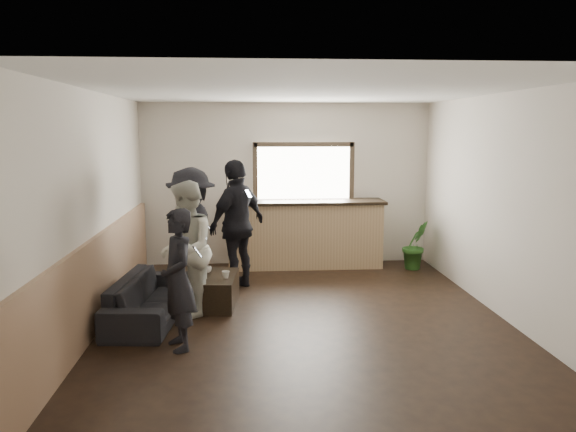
{
  "coord_description": "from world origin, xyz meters",
  "views": [
    {
      "loc": [
        -0.69,
        -6.74,
        2.35
      ],
      "look_at": [
        -0.16,
        0.4,
        1.24
      ],
      "focal_mm": 35.0,
      "sensor_mm": 36.0,
      "label": 1
    }
  ],
  "objects": [
    {
      "name": "person_d",
      "position": [
        -0.83,
        1.45,
        0.96
      ],
      "size": [
        1.08,
        1.16,
        1.92
      ],
      "rotation": [
        0.0,
        0.0,
        -2.26
      ],
      "color": "black",
      "rests_on": "ground"
    },
    {
      "name": "person_c",
      "position": [
        -1.46,
        0.96,
        0.92
      ],
      "size": [
        0.82,
        1.26,
        1.84
      ],
      "rotation": [
        0.0,
        0.0,
        -1.7
      ],
      "color": "black",
      "rests_on": "ground"
    },
    {
      "name": "cup_a",
      "position": [
        -1.24,
        0.78,
        0.45
      ],
      "size": [
        0.16,
        0.16,
        0.09
      ],
      "primitive_type": "imported",
      "rotation": [
        0.0,
        0.0,
        2.38
      ],
      "color": "silver",
      "rests_on": "coffee_table"
    },
    {
      "name": "room_shell",
      "position": [
        -0.74,
        0.0,
        1.47
      ],
      "size": [
        5.01,
        6.01,
        2.8
      ],
      "color": "silver",
      "rests_on": "ground"
    },
    {
      "name": "potted_plant",
      "position": [
        2.15,
        2.37,
        0.41
      ],
      "size": [
        0.56,
        0.5,
        0.83
      ],
      "primitive_type": "imported",
      "rotation": [
        0.0,
        0.0,
        0.35
      ],
      "color": "#2D6623",
      "rests_on": "ground"
    },
    {
      "name": "person_b",
      "position": [
        -1.46,
        0.22,
        0.86
      ],
      "size": [
        0.69,
        0.86,
        1.72
      ],
      "rotation": [
        0.0,
        0.0,
        -1.53
      ],
      "color": "beige",
      "rests_on": "ground"
    },
    {
      "name": "ground",
      "position": [
        0.0,
        0.0,
        0.0
      ],
      "size": [
        5.0,
        6.0,
        0.01
      ],
      "primitive_type": "cube",
      "color": "black"
    },
    {
      "name": "coffee_table",
      "position": [
        -1.11,
        0.6,
        0.2
      ],
      "size": [
        0.59,
        0.96,
        0.41
      ],
      "primitive_type": "cube",
      "rotation": [
        0.0,
        0.0,
        -0.09
      ],
      "color": "black",
      "rests_on": "ground"
    },
    {
      "name": "sofa",
      "position": [
        -1.91,
        0.11,
        0.27
      ],
      "size": [
        0.9,
        1.91,
        0.54
      ],
      "primitive_type": "imported",
      "rotation": [
        0.0,
        0.0,
        1.47
      ],
      "color": "black",
      "rests_on": "ground"
    },
    {
      "name": "person_a",
      "position": [
        -1.43,
        -0.87,
        0.76
      ],
      "size": [
        0.55,
        0.65,
        1.53
      ],
      "rotation": [
        0.0,
        0.0,
        -1.19
      ],
      "color": "black",
      "rests_on": "ground"
    },
    {
      "name": "cup_b",
      "position": [
        -0.98,
        0.47,
        0.46
      ],
      "size": [
        0.14,
        0.14,
        0.1
      ],
      "primitive_type": "imported",
      "rotation": [
        0.0,
        0.0,
        1.06
      ],
      "color": "silver",
      "rests_on": "coffee_table"
    },
    {
      "name": "bar_counter",
      "position": [
        0.3,
        2.7,
        0.64
      ],
      "size": [
        2.7,
        0.68,
        2.13
      ],
      "color": "#A07F57",
      "rests_on": "ground"
    }
  ]
}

